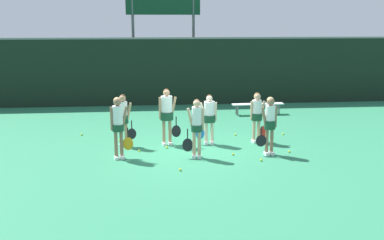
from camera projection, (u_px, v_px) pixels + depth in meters
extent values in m
plane|color=#2D7F56|center=(190.00, 150.00, 13.72)|extent=(140.00, 140.00, 0.00)
cube|color=black|center=(175.00, 72.00, 20.76)|extent=(60.00, 0.06, 3.05)
cube|color=slate|center=(174.00, 38.00, 20.42)|extent=(60.00, 0.08, 0.08)
cylinder|color=#515156|center=(133.00, 42.00, 21.76)|extent=(0.14, 0.14, 5.70)
cylinder|color=#515156|center=(193.00, 42.00, 22.04)|extent=(0.14, 0.14, 5.70)
cube|color=silver|center=(258.00, 104.00, 18.80)|extent=(2.19, 0.47, 0.04)
cylinder|color=slate|center=(277.00, 108.00, 19.10)|extent=(0.06, 0.06, 0.43)
cylinder|color=slate|center=(279.00, 109.00, 18.86)|extent=(0.06, 0.06, 0.43)
cylinder|color=slate|center=(236.00, 110.00, 18.85)|extent=(0.06, 0.06, 0.43)
cylinder|color=slate|center=(238.00, 111.00, 18.60)|extent=(0.06, 0.06, 0.43)
cylinder|color=#8C664C|center=(122.00, 144.00, 12.79)|extent=(0.10, 0.10, 0.85)
cylinder|color=#8C664C|center=(116.00, 145.00, 12.74)|extent=(0.10, 0.10, 0.85)
cube|color=white|center=(122.00, 157.00, 12.84)|extent=(0.16, 0.26, 0.09)
cube|color=white|center=(117.00, 158.00, 12.80)|extent=(0.16, 0.26, 0.09)
cylinder|color=#16422B|center=(118.00, 128.00, 12.66)|extent=(0.33, 0.33, 0.20)
cylinder|color=white|center=(118.00, 118.00, 12.60)|extent=(0.29, 0.29, 0.69)
sphere|color=#8C664C|center=(117.00, 102.00, 12.50)|extent=(0.22, 0.22, 0.22)
sphere|color=#D8B772|center=(117.00, 101.00, 12.51)|extent=(0.20, 0.20, 0.20)
cylinder|color=#8C664C|center=(124.00, 118.00, 12.66)|extent=(0.22, 0.12, 0.66)
cylinder|color=#8C664C|center=(112.00, 119.00, 12.55)|extent=(0.08, 0.08, 0.66)
cylinder|color=black|center=(128.00, 132.00, 12.75)|extent=(0.03, 0.03, 0.28)
ellipsoid|color=orange|center=(128.00, 144.00, 12.82)|extent=(0.30, 0.03, 0.38)
cylinder|color=tan|center=(199.00, 144.00, 12.87)|extent=(0.10, 0.10, 0.81)
cylinder|color=tan|center=(194.00, 144.00, 12.87)|extent=(0.10, 0.10, 0.81)
cube|color=white|center=(199.00, 156.00, 12.92)|extent=(0.13, 0.25, 0.09)
cube|color=white|center=(194.00, 156.00, 12.92)|extent=(0.13, 0.25, 0.09)
cylinder|color=#16422B|center=(197.00, 128.00, 12.77)|extent=(0.32, 0.32, 0.19)
cylinder|color=white|center=(197.00, 119.00, 12.71)|extent=(0.28, 0.28, 0.68)
sphere|color=tan|center=(197.00, 103.00, 12.62)|extent=(0.20, 0.20, 0.20)
sphere|color=#4C331E|center=(197.00, 102.00, 12.63)|extent=(0.19, 0.19, 0.19)
cylinder|color=tan|center=(190.00, 119.00, 12.71)|extent=(0.21, 0.09, 0.64)
cylinder|color=tan|center=(203.00, 119.00, 12.72)|extent=(0.08, 0.08, 0.64)
cylinder|color=black|center=(188.00, 134.00, 12.78)|extent=(0.03, 0.03, 0.28)
ellipsoid|color=black|center=(188.00, 145.00, 12.86)|extent=(0.30, 0.03, 0.39)
cylinder|color=#8C664C|center=(272.00, 141.00, 13.19)|extent=(0.10, 0.10, 0.82)
cylinder|color=#8C664C|center=(267.00, 141.00, 13.15)|extent=(0.10, 0.10, 0.82)
cube|color=white|center=(272.00, 153.00, 13.24)|extent=(0.14, 0.25, 0.09)
cube|color=white|center=(267.00, 153.00, 13.20)|extent=(0.14, 0.25, 0.09)
cylinder|color=#16422B|center=(270.00, 125.00, 13.06)|extent=(0.33, 0.33, 0.25)
cylinder|color=white|center=(270.00, 117.00, 13.01)|extent=(0.29, 0.29, 0.66)
sphere|color=#8C664C|center=(271.00, 102.00, 12.91)|extent=(0.23, 0.23, 0.23)
sphere|color=#D8B772|center=(270.00, 100.00, 12.93)|extent=(0.21, 0.21, 0.21)
cylinder|color=#8C664C|center=(264.00, 117.00, 12.97)|extent=(0.21, 0.10, 0.63)
cylinder|color=#8C664C|center=(276.00, 117.00, 13.05)|extent=(0.08, 0.08, 0.62)
cylinder|color=black|center=(261.00, 131.00, 13.02)|extent=(0.03, 0.03, 0.25)
ellipsoid|color=black|center=(261.00, 141.00, 13.09)|extent=(0.32, 0.03, 0.35)
cylinder|color=tan|center=(126.00, 134.00, 14.06)|extent=(0.10, 0.10, 0.78)
cylinder|color=tan|center=(121.00, 134.00, 14.06)|extent=(0.10, 0.10, 0.78)
cube|color=white|center=(126.00, 145.00, 14.11)|extent=(0.14, 0.25, 0.09)
cube|color=white|center=(121.00, 145.00, 14.11)|extent=(0.14, 0.25, 0.09)
cylinder|color=#16422B|center=(123.00, 119.00, 13.96)|extent=(0.33, 0.33, 0.25)
cylinder|color=white|center=(123.00, 112.00, 13.91)|extent=(0.28, 0.28, 0.64)
sphere|color=tan|center=(122.00, 98.00, 13.82)|extent=(0.21, 0.21, 0.21)
sphere|color=#4C331E|center=(123.00, 97.00, 13.83)|extent=(0.19, 0.19, 0.19)
cylinder|color=tan|center=(129.00, 112.00, 13.91)|extent=(0.21, 0.10, 0.61)
cylinder|color=tan|center=(117.00, 112.00, 13.91)|extent=(0.08, 0.08, 0.61)
cylinder|color=black|center=(132.00, 124.00, 13.97)|extent=(0.03, 0.03, 0.25)
ellipsoid|color=black|center=(132.00, 134.00, 14.04)|extent=(0.28, 0.03, 0.35)
cylinder|color=tan|center=(170.00, 131.00, 14.24)|extent=(0.10, 0.10, 0.85)
cylinder|color=tan|center=(164.00, 132.00, 14.19)|extent=(0.10, 0.10, 0.85)
cube|color=white|center=(170.00, 143.00, 14.30)|extent=(0.15, 0.26, 0.09)
cube|color=white|center=(164.00, 144.00, 14.24)|extent=(0.15, 0.26, 0.09)
cylinder|color=#16422B|center=(167.00, 116.00, 14.10)|extent=(0.41, 0.41, 0.25)
cylinder|color=white|center=(167.00, 107.00, 14.05)|extent=(0.36, 0.36, 0.71)
sphere|color=tan|center=(166.00, 93.00, 13.95)|extent=(0.21, 0.21, 0.21)
sphere|color=#4C331E|center=(166.00, 92.00, 13.96)|extent=(0.20, 0.20, 0.20)
cylinder|color=tan|center=(173.00, 107.00, 14.11)|extent=(0.23, 0.12, 0.68)
cylinder|color=tan|center=(160.00, 108.00, 13.99)|extent=(0.08, 0.08, 0.68)
cylinder|color=black|center=(176.00, 121.00, 14.21)|extent=(0.03, 0.03, 0.28)
ellipsoid|color=black|center=(176.00, 131.00, 14.28)|extent=(0.30, 0.03, 0.39)
cylinder|color=beige|center=(212.00, 132.00, 14.31)|extent=(0.10, 0.10, 0.76)
cylinder|color=beige|center=(206.00, 133.00, 14.29)|extent=(0.10, 0.10, 0.76)
cube|color=white|center=(212.00, 143.00, 14.35)|extent=(0.12, 0.24, 0.09)
cube|color=white|center=(206.00, 143.00, 14.34)|extent=(0.12, 0.24, 0.09)
cylinder|color=#16422B|center=(209.00, 118.00, 14.20)|extent=(0.39, 0.39, 0.23)
cylinder|color=white|center=(209.00, 111.00, 14.15)|extent=(0.34, 0.34, 0.62)
sphere|color=beige|center=(209.00, 98.00, 14.06)|extent=(0.20, 0.20, 0.20)
sphere|color=#4C331E|center=(209.00, 98.00, 14.08)|extent=(0.18, 0.18, 0.18)
cylinder|color=beige|center=(203.00, 112.00, 14.14)|extent=(0.20, 0.08, 0.60)
cylinder|color=beige|center=(216.00, 112.00, 14.17)|extent=(0.08, 0.08, 0.59)
cylinder|color=black|center=(200.00, 124.00, 14.20)|extent=(0.03, 0.03, 0.27)
ellipsoid|color=blue|center=(200.00, 133.00, 14.27)|extent=(0.28, 0.03, 0.37)
cylinder|color=tan|center=(259.00, 131.00, 14.53)|extent=(0.10, 0.10, 0.77)
cylinder|color=tan|center=(254.00, 131.00, 14.49)|extent=(0.10, 0.10, 0.77)
cube|color=white|center=(259.00, 141.00, 14.58)|extent=(0.15, 0.25, 0.09)
cube|color=white|center=(254.00, 141.00, 14.53)|extent=(0.15, 0.25, 0.09)
cylinder|color=#16422B|center=(257.00, 117.00, 14.41)|extent=(0.35, 0.35, 0.23)
cylinder|color=white|center=(257.00, 110.00, 14.36)|extent=(0.30, 0.30, 0.62)
sphere|color=tan|center=(257.00, 97.00, 14.27)|extent=(0.22, 0.22, 0.22)
sphere|color=olive|center=(257.00, 96.00, 14.28)|extent=(0.20, 0.20, 0.20)
cylinder|color=tan|center=(262.00, 110.00, 14.41)|extent=(0.21, 0.11, 0.59)
cylinder|color=tan|center=(252.00, 110.00, 14.32)|extent=(0.08, 0.08, 0.59)
cylinder|color=black|center=(265.00, 121.00, 14.50)|extent=(0.03, 0.03, 0.28)
ellipsoid|color=red|center=(264.00, 131.00, 14.57)|extent=(0.30, 0.03, 0.39)
sphere|color=#CCE033|center=(167.00, 147.00, 13.89)|extent=(0.07, 0.07, 0.07)
sphere|color=#CCE033|center=(236.00, 134.00, 15.45)|extent=(0.07, 0.07, 0.07)
sphere|color=#CCE033|center=(233.00, 154.00, 13.18)|extent=(0.07, 0.07, 0.07)
sphere|color=#CCE033|center=(283.00, 134.00, 15.53)|extent=(0.07, 0.07, 0.07)
sphere|color=#CCE033|center=(261.00, 132.00, 15.73)|extent=(0.07, 0.07, 0.07)
sphere|color=#CCE033|center=(189.00, 150.00, 13.58)|extent=(0.07, 0.07, 0.07)
sphere|color=#CCE033|center=(120.00, 140.00, 14.71)|extent=(0.07, 0.07, 0.07)
sphere|color=#CCE033|center=(261.00, 160.00, 12.62)|extent=(0.07, 0.07, 0.07)
sphere|color=#CCE033|center=(82.00, 134.00, 15.46)|extent=(0.07, 0.07, 0.07)
sphere|color=#CCE033|center=(289.00, 152.00, 13.44)|extent=(0.07, 0.07, 0.07)
sphere|color=#CCE033|center=(180.00, 170.00, 11.80)|extent=(0.07, 0.07, 0.07)
sphere|color=#CCE033|center=(139.00, 151.00, 13.53)|extent=(0.06, 0.06, 0.06)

